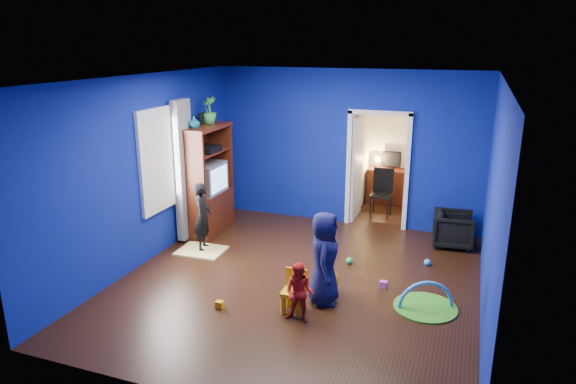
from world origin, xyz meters
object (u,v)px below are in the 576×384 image
(armchair, at_px, (453,229))
(vase, at_px, (194,122))
(hopper_ball, at_px, (325,281))
(play_mat, at_px, (425,307))
(folding_chair, at_px, (381,194))
(child_navy, at_px, (324,258))
(study_desk, at_px, (389,186))
(child_black, at_px, (203,217))
(crt_tv, at_px, (208,178))
(toddler_red, at_px, (299,293))
(tv_armoire, at_px, (206,180))
(kid_chair, at_px, (293,294))

(armchair, height_order, vase, vase)
(hopper_ball, xyz_separation_m, play_mat, (1.35, 0.05, -0.18))
(hopper_ball, relative_size, folding_chair, 0.41)
(child_navy, relative_size, study_desk, 1.44)
(armchair, bearing_deg, child_black, 107.07)
(folding_chair, bearing_deg, crt_tv, -145.29)
(child_black, relative_size, study_desk, 1.32)
(toddler_red, relative_size, tv_armoire, 0.40)
(crt_tv, bearing_deg, vase, -97.59)
(armchair, distance_m, vase, 4.74)
(study_desk, bearing_deg, armchair, -55.20)
(crt_tv, height_order, study_desk, crt_tv)
(armchair, xyz_separation_m, play_mat, (-0.21, -2.35, -0.29))
(tv_armoire, distance_m, kid_chair, 3.36)
(child_black, distance_m, vase, 1.59)
(folding_chair, bearing_deg, tv_armoire, -145.67)
(crt_tv, distance_m, kid_chair, 3.34)
(crt_tv, relative_size, study_desk, 0.80)
(armchair, bearing_deg, vase, 99.61)
(child_black, xyz_separation_m, vase, (-0.35, 0.47, 1.48))
(tv_armoire, bearing_deg, hopper_ball, -30.36)
(kid_chair, height_order, study_desk, study_desk)
(kid_chair, distance_m, play_mat, 1.75)
(armchair, height_order, crt_tv, crt_tv)
(tv_armoire, relative_size, crt_tv, 2.80)
(hopper_ball, xyz_separation_m, study_desk, (0.13, 4.46, 0.19))
(child_navy, xyz_separation_m, toddler_red, (-0.15, -0.57, -0.25))
(child_navy, distance_m, play_mat, 1.48)
(tv_armoire, xyz_separation_m, crt_tv, (0.04, 0.00, 0.04))
(crt_tv, relative_size, hopper_ball, 1.85)
(armchair, height_order, study_desk, study_desk)
(child_navy, distance_m, tv_armoire, 3.31)
(child_black, relative_size, hopper_ball, 3.06)
(hopper_ball, relative_size, play_mat, 0.46)
(toddler_red, height_order, tv_armoire, tv_armoire)
(armchair, distance_m, folding_chair, 1.81)
(vase, height_order, play_mat, vase)
(kid_chair, relative_size, study_desk, 0.57)
(vase, xyz_separation_m, tv_armoire, (0.00, 0.30, -1.08))
(armchair, relative_size, tv_armoire, 0.33)
(vase, distance_m, study_desk, 4.58)
(crt_tv, relative_size, folding_chair, 0.76)
(armchair, distance_m, hopper_ball, 2.87)
(toddler_red, distance_m, vase, 3.73)
(kid_chair, bearing_deg, hopper_ball, 66.69)
(kid_chair, bearing_deg, play_mat, 20.97)
(child_navy, height_order, play_mat, child_navy)
(vase, xyz_separation_m, folding_chair, (2.82, 2.23, -1.60))
(child_navy, xyz_separation_m, hopper_ball, (-0.05, 0.25, -0.44))
(child_navy, relative_size, toddler_red, 1.63)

